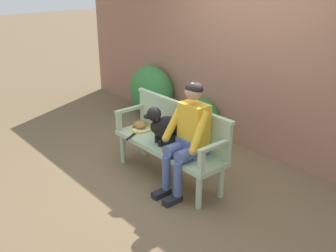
{
  "coord_description": "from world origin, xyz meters",
  "views": [
    {
      "loc": [
        3.37,
        -2.88,
        2.52
      ],
      "look_at": [
        0.0,
        0.0,
        0.72
      ],
      "focal_mm": 42.04,
      "sensor_mm": 36.0,
      "label": 1
    }
  ],
  "objects_px": {
    "dog_on_bench": "(163,125)",
    "sports_bag": "(168,137)",
    "tennis_racket": "(140,129)",
    "garden_bench": "(168,149)",
    "baseball_glove": "(140,125)",
    "person_seated": "(189,134)"
  },
  "relations": [
    {
      "from": "garden_bench",
      "to": "person_seated",
      "type": "relative_size",
      "value": 1.22
    },
    {
      "from": "dog_on_bench",
      "to": "garden_bench",
      "type": "bearing_deg",
      "value": 19.15
    },
    {
      "from": "person_seated",
      "to": "sports_bag",
      "type": "bearing_deg",
      "value": 172.05
    },
    {
      "from": "tennis_racket",
      "to": "dog_on_bench",
      "type": "bearing_deg",
      "value": -4.75
    },
    {
      "from": "garden_bench",
      "to": "sports_bag",
      "type": "xyz_separation_m",
      "value": [
        -0.06,
        0.05,
        0.13
      ]
    },
    {
      "from": "tennis_racket",
      "to": "sports_bag",
      "type": "relative_size",
      "value": 2.04
    },
    {
      "from": "garden_bench",
      "to": "dog_on_bench",
      "type": "relative_size",
      "value": 3.31
    },
    {
      "from": "baseball_glove",
      "to": "garden_bench",
      "type": "bearing_deg",
      "value": 7.35
    },
    {
      "from": "person_seated",
      "to": "baseball_glove",
      "type": "bearing_deg",
      "value": 175.42
    },
    {
      "from": "garden_bench",
      "to": "sports_bag",
      "type": "relative_size",
      "value": 5.85
    },
    {
      "from": "garden_bench",
      "to": "baseball_glove",
      "type": "relative_size",
      "value": 7.45
    },
    {
      "from": "tennis_racket",
      "to": "person_seated",
      "type": "bearing_deg",
      "value": -1.94
    },
    {
      "from": "garden_bench",
      "to": "person_seated",
      "type": "bearing_deg",
      "value": -1.67
    },
    {
      "from": "baseball_glove",
      "to": "dog_on_bench",
      "type": "bearing_deg",
      "value": 4.58
    },
    {
      "from": "dog_on_bench",
      "to": "tennis_racket",
      "type": "xyz_separation_m",
      "value": [
        -0.54,
        0.04,
        -0.24
      ]
    },
    {
      "from": "garden_bench",
      "to": "person_seated",
      "type": "height_order",
      "value": "person_seated"
    },
    {
      "from": "dog_on_bench",
      "to": "sports_bag",
      "type": "bearing_deg",
      "value": 86.43
    },
    {
      "from": "person_seated",
      "to": "sports_bag",
      "type": "relative_size",
      "value": 4.78
    },
    {
      "from": "dog_on_bench",
      "to": "tennis_racket",
      "type": "distance_m",
      "value": 0.59
    },
    {
      "from": "garden_bench",
      "to": "sports_bag",
      "type": "height_order",
      "value": "sports_bag"
    },
    {
      "from": "person_seated",
      "to": "baseball_glove",
      "type": "height_order",
      "value": "person_seated"
    },
    {
      "from": "garden_bench",
      "to": "dog_on_bench",
      "type": "bearing_deg",
      "value": -160.85
    }
  ]
}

